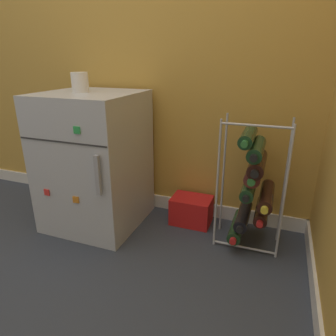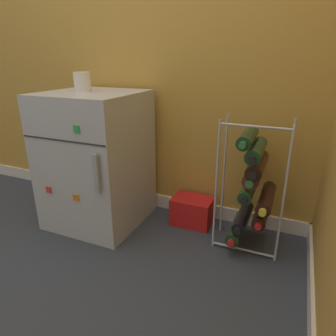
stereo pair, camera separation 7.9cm
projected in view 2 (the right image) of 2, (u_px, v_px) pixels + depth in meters
ground_plane at (134, 250)px, 1.64m from camera, size 14.00×14.00×0.00m
wall_back at (174, 11)px, 1.69m from camera, size 6.78×0.07×2.50m
mini_fridge at (97, 160)px, 1.83m from camera, size 0.54×0.57×0.81m
wine_rack at (253, 186)px, 1.56m from camera, size 0.34×0.33×0.71m
soda_box at (192, 211)px, 1.88m from camera, size 0.25×0.17×0.17m
fridge_top_cup at (82, 82)px, 1.67m from camera, size 0.09×0.09×0.11m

